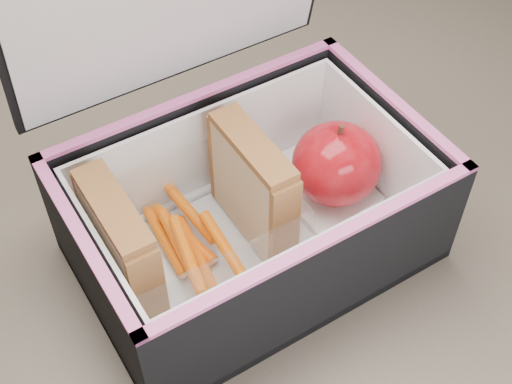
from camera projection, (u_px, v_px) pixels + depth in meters
kitchen_table at (235, 345)px, 0.68m from camera, size 1.20×0.80×0.75m
lunch_bag at (250, 201)px, 0.60m from camera, size 0.29×0.24×0.30m
plastic_tub at (191, 232)px, 0.60m from camera, size 0.17×0.12×0.07m
sandwich_left at (122, 248)px, 0.56m from camera, size 0.03×0.10×0.11m
sandwich_right at (253, 187)px, 0.60m from camera, size 0.03×0.10×0.11m
carrot_sticks at (189, 240)px, 0.61m from camera, size 0.05×0.14×0.03m
paper_napkin at (325, 191)px, 0.67m from camera, size 0.08×0.08×0.01m
red_apple at (337, 164)px, 0.64m from camera, size 0.09×0.09×0.09m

